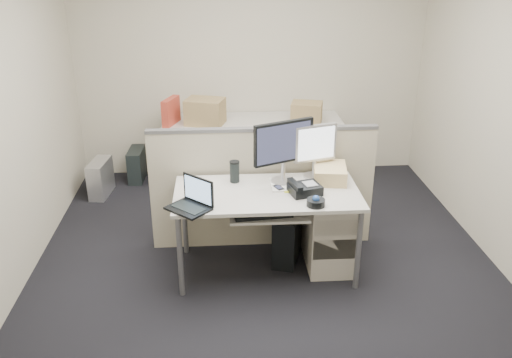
{
  "coord_description": "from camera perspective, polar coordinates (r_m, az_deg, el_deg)",
  "views": [
    {
      "loc": [
        -0.36,
        -3.96,
        2.57
      ],
      "look_at": [
        -0.08,
        0.15,
        0.78
      ],
      "focal_mm": 38.0,
      "sensor_mm": 36.0,
      "label": 1
    }
  ],
  "objects": [
    {
      "name": "sticky_pad",
      "position": [
        4.39,
        3.5,
        -1.21
      ],
      "size": [
        0.08,
        0.08,
        0.01
      ],
      "primitive_type": "cube",
      "rotation": [
        0.0,
        0.0,
        -0.13
      ],
      "color": "yellow",
      "rests_on": "desk"
    },
    {
      "name": "red_binder",
      "position": [
        6.05,
        -8.94,
        6.96
      ],
      "size": [
        0.19,
        0.34,
        0.31
      ],
      "primitive_type": "cube",
      "rotation": [
        0.0,
        0.0,
        -0.35
      ],
      "color": "#BC3C2A",
      "rests_on": "back_counter"
    },
    {
      "name": "paper_stack",
      "position": [
        4.5,
        2.93,
        -0.58
      ],
      "size": [
        0.22,
        0.28,
        0.01
      ],
      "primitive_type": "cube",
      "rotation": [
        0.0,
        0.0,
        0.01
      ],
      "color": "silver",
      "rests_on": "desk"
    },
    {
      "name": "desk",
      "position": [
        4.41,
        1.16,
        -2.12
      ],
      "size": [
        1.5,
        0.75,
        0.73
      ],
      "color": "#B2B0A8",
      "rests_on": "floor"
    },
    {
      "name": "keyboard",
      "position": [
        4.22,
        0.74,
        -3.69
      ],
      "size": [
        0.47,
        0.21,
        0.03
      ],
      "primitive_type": "cube",
      "rotation": [
        0.0,
        0.0,
        0.11
      ],
      "color": "black",
      "rests_on": "keyboard_tray"
    },
    {
      "name": "back_counter",
      "position": [
        6.3,
        -0.39,
        2.97
      ],
      "size": [
        2.0,
        0.6,
        0.72
      ],
      "primitive_type": "cube",
      "color": "#B5AD9F",
      "rests_on": "floor"
    },
    {
      "name": "desk_phone",
      "position": [
        4.35,
        5.17,
        -1.07
      ],
      "size": [
        0.28,
        0.25,
        0.08
      ],
      "primitive_type": "cube",
      "rotation": [
        0.0,
        0.0,
        0.27
      ],
      "color": "black",
      "rests_on": "desk"
    },
    {
      "name": "wall_front",
      "position": [
        2.13,
        6.68,
        -11.65
      ],
      "size": [
        4.0,
        0.02,
        2.7
      ],
      "primitive_type": "cube",
      "color": "#B8B2A0",
      "rests_on": "ground"
    },
    {
      "name": "pc_tower_spare_silver",
      "position": [
        6.22,
        -16.05,
        0.1
      ],
      "size": [
        0.22,
        0.44,
        0.39
      ],
      "primitive_type": "cube",
      "rotation": [
        0.0,
        0.0,
        -0.13
      ],
      "color": "#B7B7BC",
      "rests_on": "floor"
    },
    {
      "name": "cubicle_partition",
      "position": [
        4.86,
        0.69,
        -1.07
      ],
      "size": [
        2.0,
        0.06,
        1.1
      ],
      "primitive_type": "cube",
      "color": "#AEA88E",
      "rests_on": "floor"
    },
    {
      "name": "drawer_pedestal",
      "position": [
        4.68,
        7.82,
        -5.39
      ],
      "size": [
        0.4,
        0.55,
        0.65
      ],
      "primitive_type": "cube",
      "color": "#B5AD9F",
      "rests_on": "floor"
    },
    {
      "name": "keyboard_tray",
      "position": [
        4.27,
        1.36,
        -3.7
      ],
      "size": [
        0.62,
        0.32,
        0.02
      ],
      "primitive_type": "cube",
      "color": "#B2B0A8",
      "rests_on": "desk"
    },
    {
      "name": "trackball",
      "position": [
        4.16,
        6.31,
        -2.48
      ],
      "size": [
        0.15,
        0.15,
        0.05
      ],
      "primitive_type": "cylinder",
      "rotation": [
        0.0,
        0.0,
        0.04
      ],
      "color": "black",
      "rests_on": "desk"
    },
    {
      "name": "monitor_small",
      "position": [
        4.6,
        6.22,
        2.86
      ],
      "size": [
        0.42,
        0.29,
        0.46
      ],
      "primitive_type": "cube",
      "rotation": [
        0.0,
        0.0,
        0.3
      ],
      "color": "#B7B7BC",
      "rests_on": "desk"
    },
    {
      "name": "pc_tower_spare_dark",
      "position": [
        6.52,
        -12.43,
        1.49
      ],
      "size": [
        0.18,
        0.41,
        0.37
      ],
      "primitive_type": "cube",
      "rotation": [
        0.0,
        0.0,
        -0.04
      ],
      "color": "black",
      "rests_on": "floor"
    },
    {
      "name": "cellphone",
      "position": [
        4.43,
        2.4,
        -0.95
      ],
      "size": [
        0.09,
        0.12,
        0.01
      ],
      "primitive_type": "cube",
      "rotation": [
        0.0,
        0.0,
        0.4
      ],
      "color": "black",
      "rests_on": "desk"
    },
    {
      "name": "cardboard_box_left",
      "position": [
        6.01,
        -5.38,
        6.99
      ],
      "size": [
        0.47,
        0.4,
        0.3
      ],
      "primitive_type": "cube",
      "rotation": [
        0.0,
        0.0,
        -0.29
      ],
      "color": "tan",
      "rests_on": "back_counter"
    },
    {
      "name": "pc_tower_desk",
      "position": [
        4.78,
        3.33,
        -5.91
      ],
      "size": [
        0.32,
        0.52,
        0.45
      ],
      "primitive_type": "cube",
      "rotation": [
        0.0,
        0.0,
        -0.29
      ],
      "color": "black",
      "rests_on": "floor"
    },
    {
      "name": "banana",
      "position": [
        4.49,
        4.61,
        -0.47
      ],
      "size": [
        0.18,
        0.13,
        0.04
      ],
      "primitive_type": "ellipsoid",
      "rotation": [
        0.0,
        0.0,
        0.54
      ],
      "color": "yellow",
      "rests_on": "desk"
    },
    {
      "name": "wall_back",
      "position": [
        6.34,
        -0.6,
        12.4
      ],
      "size": [
        4.0,
        0.02,
        2.7
      ],
      "primitive_type": "cube",
      "color": "#B8B2A0",
      "rests_on": "ground"
    },
    {
      "name": "travel_mug",
      "position": [
        4.53,
        -2.27,
        0.71
      ],
      "size": [
        0.11,
        0.11,
        0.17
      ],
      "primitive_type": "cylinder",
      "rotation": [
        0.0,
        0.0,
        -0.41
      ],
      "color": "black",
      "rests_on": "desk"
    },
    {
      "name": "monitor_main",
      "position": [
        4.45,
        2.91,
        2.81
      ],
      "size": [
        0.57,
        0.4,
        0.54
      ],
      "primitive_type": "cube",
      "rotation": [
        0.0,
        0.0,
        0.41
      ],
      "color": "black",
      "rests_on": "desk"
    },
    {
      "name": "laptop",
      "position": [
        4.07,
        -7.21,
        -1.77
      ],
      "size": [
        0.38,
        0.38,
        0.23
      ],
      "primitive_type": "cube",
      "rotation": [
        0.0,
        0.0,
        -0.75
      ],
      "color": "black",
      "rests_on": "desk"
    },
    {
      "name": "floor",
      "position": [
        4.73,
        1.09,
        -9.45
      ],
      "size": [
        4.0,
        4.5,
        0.01
      ],
      "primitive_type": "cube",
      "color": "black",
      "rests_on": "ground"
    },
    {
      "name": "cardboard_box_right",
      "position": [
        6.1,
        5.35,
        6.92
      ],
      "size": [
        0.39,
        0.34,
        0.24
      ],
      "primitive_type": "cube",
      "rotation": [
        0.0,
        0.0,
        -0.26
      ],
      "color": "tan",
      "rests_on": "back_counter"
    },
    {
      "name": "manila_folders",
      "position": [
        4.61,
        7.78,
        0.62
      ],
      "size": [
        0.31,
        0.37,
        0.13
      ],
      "primitive_type": "cube",
      "rotation": [
        0.0,
        0.0,
        -0.14
      ],
      "color": "#DFC784",
      "rests_on": "desk"
    }
  ]
}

